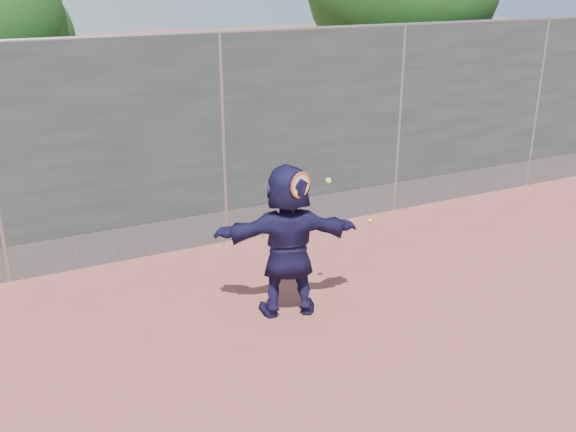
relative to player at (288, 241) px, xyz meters
name	(u,v)px	position (x,y,z in m)	size (l,w,h in m)	color
ground	(351,360)	(0.12, -1.21, -0.90)	(80.00, 80.00, 0.00)	#9E4C42
player	(288,241)	(0.00, 0.00, 0.00)	(1.67, 0.53, 1.80)	#1A163E
ball_ground	(370,221)	(2.44, 1.97, -0.86)	(0.07, 0.07, 0.07)	#D7FB37
fence	(223,137)	(0.12, 2.29, 0.68)	(20.00, 0.06, 3.03)	#38423D
swing_action	(303,186)	(0.09, -0.19, 0.69)	(0.58, 0.20, 0.51)	#E85315
weed_clump	(248,232)	(0.41, 2.17, -0.77)	(0.68, 0.07, 0.30)	#387226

